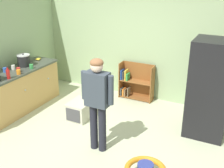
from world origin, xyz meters
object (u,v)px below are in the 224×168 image
(kitchen_counter, at_px, (14,92))
(bookshelf, at_px, (135,83))
(white_cup, at_px, (13,67))
(red_cup, at_px, (18,70))
(crock_pot, at_px, (24,60))
(green_cup, at_px, (31,67))
(orange_cup, at_px, (18,72))
(refrigerator, at_px, (210,89))
(standing_person, at_px, (97,97))
(pet_carrier, at_px, (80,110))
(banana_bunch, at_px, (39,59))
(ketchup_bottle, at_px, (8,74))
(blue_cup, at_px, (5,70))

(kitchen_counter, xyz_separation_m, bookshelf, (2.00, 1.81, -0.08))
(kitchen_counter, relative_size, bookshelf, 2.69)
(white_cup, distance_m, red_cup, 0.23)
(bookshelf, xyz_separation_m, crock_pot, (-2.05, -1.38, 0.65))
(green_cup, relative_size, white_cup, 1.00)
(orange_cup, bearing_deg, refrigerator, 15.11)
(standing_person, height_order, pet_carrier, standing_person)
(banana_bunch, bearing_deg, orange_cup, -73.39)
(refrigerator, distance_m, crock_pot, 3.87)
(red_cup, bearing_deg, white_cup, 160.48)
(standing_person, bearing_deg, ketchup_bottle, 176.81)
(green_cup, distance_m, white_cup, 0.37)
(pet_carrier, distance_m, crock_pot, 1.67)
(white_cup, relative_size, blue_cup, 1.00)
(white_cup, bearing_deg, banana_bunch, 86.86)
(banana_bunch, relative_size, blue_cup, 1.67)
(refrigerator, height_order, red_cup, refrigerator)
(crock_pot, distance_m, orange_cup, 0.54)
(pet_carrier, relative_size, green_cup, 5.81)
(banana_bunch, bearing_deg, red_cup, -77.86)
(red_cup, bearing_deg, kitchen_counter, -151.10)
(crock_pot, height_order, red_cup, crock_pot)
(orange_cup, relative_size, red_cup, 1.00)
(bookshelf, xyz_separation_m, red_cup, (-1.88, -1.74, 0.57))
(kitchen_counter, distance_m, ketchup_bottle, 0.67)
(ketchup_bottle, bearing_deg, white_cup, 125.64)
(pet_carrier, bearing_deg, kitchen_counter, -164.99)
(kitchen_counter, relative_size, red_cup, 24.03)
(bookshelf, distance_m, blue_cup, 2.88)
(crock_pot, bearing_deg, orange_cup, -59.22)
(crock_pot, relative_size, ketchup_bottle, 1.15)
(bookshelf, bearing_deg, pet_carrier, -112.94)
(pet_carrier, xyz_separation_m, white_cup, (-1.49, -0.23, 0.77))
(bookshelf, xyz_separation_m, orange_cup, (-1.78, -1.84, 0.57))
(refrigerator, relative_size, bookshelf, 2.09)
(kitchen_counter, xyz_separation_m, pet_carrier, (1.39, 0.37, -0.27))
(orange_cup, height_order, red_cup, same)
(standing_person, distance_m, pet_carrier, 1.41)
(pet_carrier, bearing_deg, banana_bunch, 159.89)
(standing_person, distance_m, white_cup, 2.42)
(bookshelf, height_order, white_cup, white_cup)
(crock_pot, xyz_separation_m, ketchup_bottle, (0.28, -0.73, -0.03))
(pet_carrier, bearing_deg, crock_pot, 177.87)
(orange_cup, bearing_deg, green_cup, 91.39)
(refrigerator, xyz_separation_m, orange_cup, (-3.56, -0.96, 0.06))
(ketchup_bottle, xyz_separation_m, red_cup, (-0.10, 0.37, -0.05))
(refrigerator, height_order, standing_person, refrigerator)
(bookshelf, height_order, red_cup, red_cup)
(green_cup, bearing_deg, kitchen_counter, -121.46)
(refrigerator, relative_size, red_cup, 18.74)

